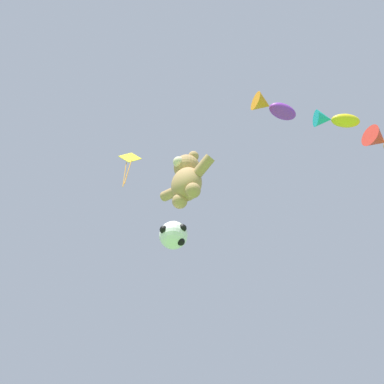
% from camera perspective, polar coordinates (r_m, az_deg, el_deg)
% --- Properties ---
extents(teddy_bear_kite, '(2.22, 0.98, 2.26)m').
position_cam_1_polar(teddy_bear_kite, '(13.31, -0.75, 1.79)').
color(teddy_bear_kite, tan).
extents(soccer_ball_kite, '(0.92, 0.91, 0.85)m').
position_cam_1_polar(soccer_ball_kite, '(12.46, -2.46, -5.76)').
color(soccer_ball_kite, white).
extents(fish_kite_violet, '(1.18, 1.71, 0.70)m').
position_cam_1_polar(fish_kite_violet, '(15.58, 10.71, 11.01)').
color(fish_kite_violet, purple).
extents(fish_kite_goldfin, '(1.39, 1.53, 0.60)m').
position_cam_1_polar(fish_kite_goldfin, '(15.50, 18.47, 9.12)').
color(fish_kite_goldfin, yellow).
extents(diamond_kite, '(0.59, 0.77, 2.51)m').
position_cam_1_polar(diamond_kite, '(17.30, -8.37, 4.09)').
color(diamond_kite, yellow).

